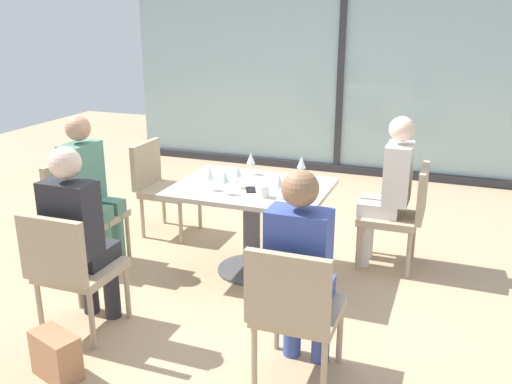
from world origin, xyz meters
name	(u,v)px	position (x,y,z in m)	size (l,w,h in m)	color
ground_plane	(252,270)	(0.00, 0.00, 0.00)	(12.00, 12.00, 0.00)	tan
window_wall_backdrop	(341,79)	(0.00, 3.20, 1.21)	(5.75, 0.10, 2.70)	#99B7BC
dining_table_main	(252,208)	(0.00, 0.00, 0.54)	(1.20, 0.92, 0.73)	#BCB29E
chair_front_left	(71,266)	(-0.74, -1.29, 0.50)	(0.46, 0.50, 0.87)	tan
chair_side_end	(81,207)	(-1.38, -0.34, 0.50)	(0.50, 0.46, 0.87)	tan
chair_far_right	(401,210)	(1.11, 0.51, 0.50)	(0.50, 0.46, 0.87)	tan
chair_front_right	(295,306)	(0.74, -1.29, 0.50)	(0.46, 0.50, 0.87)	tan
chair_far_left	(161,182)	(-1.11, 0.51, 0.50)	(0.50, 0.46, 0.87)	tan
person_front_left	(79,230)	(-0.74, -1.18, 0.70)	(0.34, 0.39, 1.26)	#28282D
person_side_end	(90,185)	(-1.27, -0.34, 0.70)	(0.39, 0.34, 1.26)	#4C7F6B
person_far_right	(390,185)	(1.00, 0.51, 0.70)	(0.39, 0.34, 1.26)	silver
person_front_right	(301,265)	(0.74, -1.18, 0.70)	(0.34, 0.39, 1.26)	#384C9E
wine_glass_0	(225,177)	(-0.12, -0.26, 0.86)	(0.07, 0.07, 0.18)	silver
wine_glass_1	(237,171)	(-0.09, -0.08, 0.86)	(0.07, 0.07, 0.18)	silver
wine_glass_2	(251,159)	(-0.13, 0.32, 0.86)	(0.07, 0.07, 0.18)	silver
wine_glass_3	(210,174)	(-0.26, -0.21, 0.86)	(0.07, 0.07, 0.18)	silver
wine_glass_4	(279,181)	(0.29, -0.22, 0.86)	(0.07, 0.07, 0.18)	silver
wine_glass_5	(301,163)	(0.31, 0.33, 0.86)	(0.07, 0.07, 0.18)	silver
coffee_cup	(264,191)	(0.19, -0.22, 0.78)	(0.08, 0.08, 0.09)	white
cell_phone_on_table	(251,190)	(0.03, -0.10, 0.73)	(0.07, 0.14, 0.01)	black
handbag_0	(56,356)	(-0.56, -1.70, 0.14)	(0.30, 0.16, 0.28)	#A3704C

